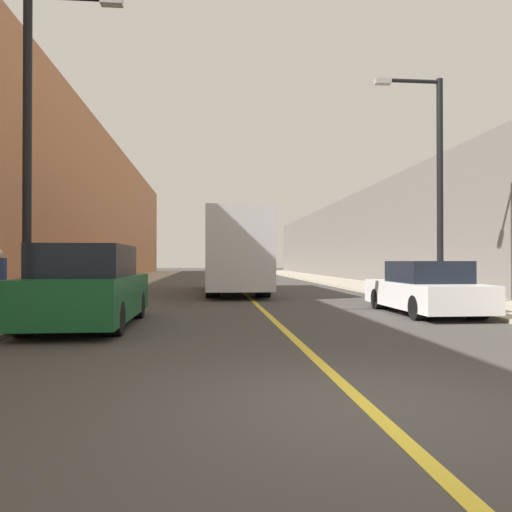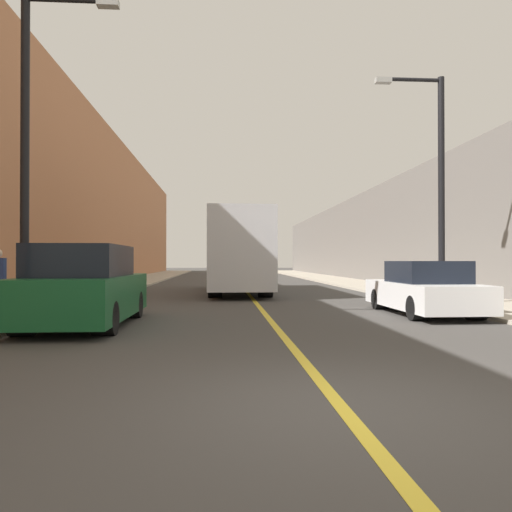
{
  "view_description": "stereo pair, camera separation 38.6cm",
  "coord_description": "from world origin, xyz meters",
  "px_view_note": "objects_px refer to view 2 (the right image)",
  "views": [
    {
      "loc": [
        -1.59,
        -4.89,
        1.47
      ],
      "look_at": [
        -0.1,
        11.03,
        1.63
      ],
      "focal_mm": 35.0,
      "sensor_mm": 36.0,
      "label": 1
    },
    {
      "loc": [
        -1.2,
        -4.92,
        1.47
      ],
      "look_at": [
        -0.1,
        11.03,
        1.63
      ],
      "focal_mm": 35.0,
      "sensor_mm": 36.0,
      "label": 2
    }
  ],
  "objects_px": {
    "car_right_near": "(424,290)",
    "street_lamp_right": "(436,175)",
    "parked_suv_left": "(84,289)",
    "street_lamp_left": "(33,136)",
    "bus": "(238,252)"
  },
  "relations": [
    {
      "from": "parked_suv_left",
      "to": "car_right_near",
      "type": "xyz_separation_m",
      "value": [
        8.64,
        1.87,
        -0.18
      ]
    },
    {
      "from": "bus",
      "to": "car_right_near",
      "type": "height_order",
      "value": "bus"
    },
    {
      "from": "parked_suv_left",
      "to": "street_lamp_left",
      "type": "height_order",
      "value": "street_lamp_left"
    },
    {
      "from": "street_lamp_left",
      "to": "bus",
      "type": "bearing_deg",
      "value": 65.93
    },
    {
      "from": "car_right_near",
      "to": "street_lamp_left",
      "type": "bearing_deg",
      "value": -170.88
    },
    {
      "from": "parked_suv_left",
      "to": "street_lamp_left",
      "type": "xyz_separation_m",
      "value": [
        -1.25,
        0.28,
        3.49
      ]
    },
    {
      "from": "street_lamp_left",
      "to": "car_right_near",
      "type": "bearing_deg",
      "value": 9.12
    },
    {
      "from": "car_right_near",
      "to": "bus",
      "type": "bearing_deg",
      "value": 116.1
    },
    {
      "from": "car_right_near",
      "to": "parked_suv_left",
      "type": "bearing_deg",
      "value": -167.8
    },
    {
      "from": "parked_suv_left",
      "to": "street_lamp_right",
      "type": "distance_m",
      "value": 11.02
    },
    {
      "from": "parked_suv_left",
      "to": "car_right_near",
      "type": "relative_size",
      "value": 1.06
    },
    {
      "from": "car_right_near",
      "to": "street_lamp_right",
      "type": "height_order",
      "value": "street_lamp_right"
    },
    {
      "from": "street_lamp_right",
      "to": "bus",
      "type": "bearing_deg",
      "value": 127.11
    },
    {
      "from": "car_right_near",
      "to": "street_lamp_right",
      "type": "relative_size",
      "value": 0.65
    },
    {
      "from": "bus",
      "to": "parked_suv_left",
      "type": "relative_size",
      "value": 2.07
    }
  ]
}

